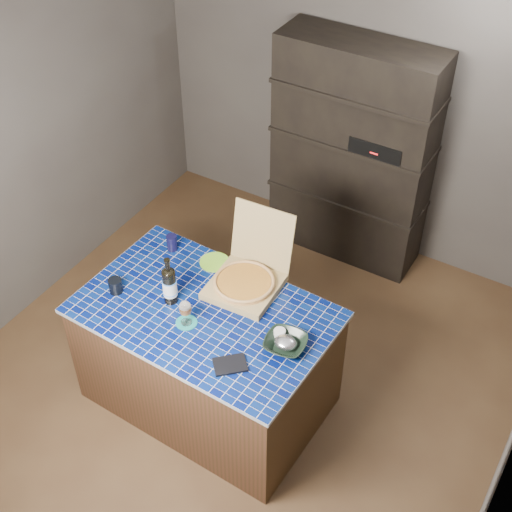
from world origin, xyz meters
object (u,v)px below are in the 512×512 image
Objects in this scene: mead_bottle at (170,285)px; dvd_case at (230,365)px; wine_glass at (185,309)px; pizza_box at (246,279)px; kitchen_island at (207,356)px; bowl at (285,344)px.

mead_bottle reaches higher than dvd_case.
wine_glass is 0.43m from dvd_case.
kitchen_island is at bearing -112.52° from pizza_box.
mead_bottle is at bearing 150.62° from wine_glass.
wine_glass is at bearing -153.10° from dvd_case.
pizza_box is at bearing 159.95° from dvd_case.
mead_bottle is 1.40× the size of bowl.
bowl reaches higher than kitchen_island.
mead_bottle is 0.78m from bowl.
kitchen_island is 9.21× the size of wine_glass.
pizza_box reaches higher than dvd_case.
bowl is at bearing 12.92° from wine_glass.
bowl is at bearing 2.18° from mead_bottle.
kitchen_island is at bearing -171.03° from dvd_case.
dvd_case is (0.39, -0.14, -0.11)m from wine_glass.
dvd_case is at bearing -125.56° from bowl.
kitchen_island is 2.96× the size of pizza_box.
bowl is (0.45, -0.31, -0.03)m from pizza_box.
kitchen_island is at bearing 7.82° from mead_bottle.
kitchen_island is 4.62× the size of mead_bottle.
dvd_case is at bearing -70.08° from pizza_box.
pizza_box is at bearing 72.52° from wine_glass.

